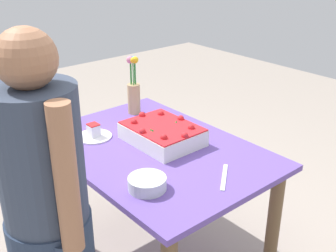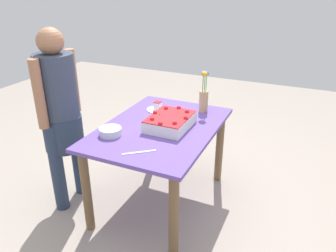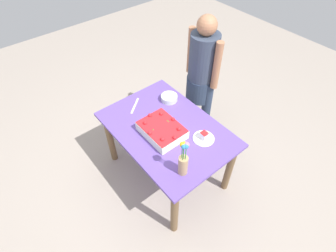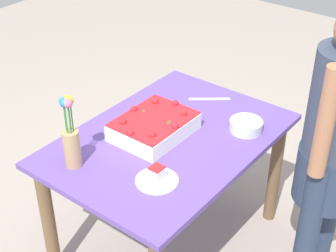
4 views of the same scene
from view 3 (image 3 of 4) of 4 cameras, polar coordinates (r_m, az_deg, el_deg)
The scene contains 8 objects.
ground_plane at distance 3.02m, azimuth -0.22°, elevation -9.89°, with size 8.00×8.00×0.00m, color #A39589.
dining_table at distance 2.54m, azimuth -0.25°, elevation -2.38°, with size 1.23×0.86×0.73m.
sheet_cake at distance 2.37m, azimuth -1.35°, elevation -0.85°, with size 0.40×0.31×0.12m.
serving_plate_with_slice at distance 2.37m, azimuth 7.79°, elevation -2.42°, with size 0.20×0.20×0.08m.
cake_knife at distance 2.69m, azimuth -7.24°, elevation 4.41°, with size 0.23×0.02×0.00m, color silver.
flower_vase at distance 2.03m, azimuth 3.37°, elevation -7.65°, with size 0.08×0.08×0.36m.
fruit_bowl at distance 2.71m, azimuth 0.26°, elevation 6.14°, with size 0.17×0.17×0.06m, color silver.
person_standing at distance 2.91m, azimuth 7.35°, elevation 11.35°, with size 0.45×0.31×1.49m.
Camera 3 is at (1.29, -1.05, 2.52)m, focal length 28.00 mm.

